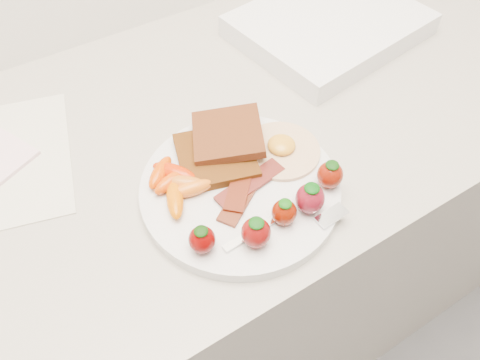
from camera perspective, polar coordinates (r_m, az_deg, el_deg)
counter at (r=1.08m, az=-5.18°, el=-11.54°), size 2.00×0.60×0.90m
plate at (r=0.63m, az=-0.00°, el=-1.07°), size 0.27×0.27×0.02m
toast_lower at (r=0.65m, az=-2.98°, el=2.89°), size 0.13×0.13×0.01m
toast_upper at (r=0.66m, az=-1.52°, el=5.59°), size 0.13×0.13×0.02m
fried_egg at (r=0.66m, az=5.05°, el=3.80°), size 0.12×0.12×0.02m
bacon_strips at (r=0.62m, az=0.58°, el=-0.70°), size 0.12×0.10×0.01m
baby_carrots at (r=0.62m, az=-7.81°, el=-0.31°), size 0.08×0.11×0.02m
strawberries at (r=0.58m, az=5.01°, el=-3.60°), size 0.22×0.06×0.05m
fork at (r=0.59m, az=6.40°, el=-5.16°), size 0.16×0.05×0.00m
paper_sheet at (r=0.76m, az=-26.83°, el=2.09°), size 0.24×0.29×0.00m
appliance at (r=0.92m, az=10.81°, el=18.05°), size 0.35×0.29×0.04m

